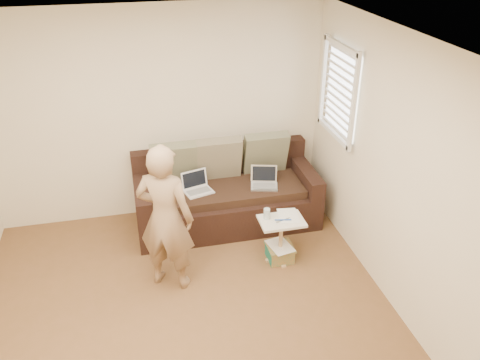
% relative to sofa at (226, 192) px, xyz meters
% --- Properties ---
extents(floor, '(4.50, 4.50, 0.00)m').
position_rel_sofa_xyz_m(floor, '(-0.72, -1.77, -0.42)').
color(floor, brown).
rests_on(floor, ground).
extents(ceiling, '(4.50, 4.50, 0.00)m').
position_rel_sofa_xyz_m(ceiling, '(-0.72, -1.77, 2.18)').
color(ceiling, white).
rests_on(ceiling, wall_back).
extents(wall_back, '(4.00, 0.00, 4.00)m').
position_rel_sofa_xyz_m(wall_back, '(-0.72, 0.48, 0.87)').
color(wall_back, beige).
rests_on(wall_back, ground).
extents(wall_right, '(0.00, 4.50, 4.50)m').
position_rel_sofa_xyz_m(wall_right, '(1.28, -1.77, 0.87)').
color(wall_right, beige).
rests_on(wall_right, ground).
extents(window_blinds, '(0.12, 0.88, 1.08)m').
position_rel_sofa_xyz_m(window_blinds, '(1.23, -0.27, 1.28)').
color(window_blinds, white).
rests_on(window_blinds, wall_right).
extents(sofa, '(2.20, 0.95, 0.85)m').
position_rel_sofa_xyz_m(sofa, '(0.00, 0.00, 0.00)').
color(sofa, black).
rests_on(sofa, ground).
extents(pillow_left, '(0.55, 0.29, 0.57)m').
position_rel_sofa_xyz_m(pillow_left, '(-0.60, 0.20, 0.37)').
color(pillow_left, '#606349').
rests_on(pillow_left, sofa).
extents(pillow_mid, '(0.55, 0.27, 0.57)m').
position_rel_sofa_xyz_m(pillow_mid, '(-0.05, 0.20, 0.37)').
color(pillow_mid, '#68664A').
rests_on(pillow_mid, sofa).
extents(pillow_right, '(0.55, 0.28, 0.57)m').
position_rel_sofa_xyz_m(pillow_right, '(0.55, 0.22, 0.37)').
color(pillow_right, '#606349').
rests_on(pillow_right, sofa).
extents(laptop_silver, '(0.37, 0.31, 0.21)m').
position_rel_sofa_xyz_m(laptop_silver, '(0.44, -0.15, 0.10)').
color(laptop_silver, '#B7BABC').
rests_on(laptop_silver, sofa).
extents(laptop_white, '(0.37, 0.31, 0.23)m').
position_rel_sofa_xyz_m(laptop_white, '(-0.35, -0.10, 0.10)').
color(laptop_white, white).
rests_on(laptop_white, sofa).
extents(person, '(0.70, 0.61, 1.59)m').
position_rel_sofa_xyz_m(person, '(-0.82, -1.00, 0.37)').
color(person, '#8B6F4B').
rests_on(person, ground).
extents(side_table, '(0.48, 0.34, 0.53)m').
position_rel_sofa_xyz_m(side_table, '(0.42, -0.90, -0.16)').
color(side_table, silver).
rests_on(side_table, ground).
extents(drinking_glass, '(0.07, 0.07, 0.12)m').
position_rel_sofa_xyz_m(drinking_glass, '(0.27, -0.84, 0.16)').
color(drinking_glass, silver).
rests_on(drinking_glass, side_table).
extents(scissors, '(0.20, 0.15, 0.02)m').
position_rel_sofa_xyz_m(scissors, '(0.43, -0.92, 0.11)').
color(scissors, silver).
rests_on(scissors, side_table).
extents(paper_on_table, '(0.25, 0.33, 0.00)m').
position_rel_sofa_xyz_m(paper_on_table, '(0.51, -0.84, 0.10)').
color(paper_on_table, white).
rests_on(paper_on_table, side_table).
extents(striped_box, '(0.29, 0.29, 0.18)m').
position_rel_sofa_xyz_m(striped_box, '(0.42, -0.90, -0.33)').
color(striped_box, orange).
rests_on(striped_box, ground).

